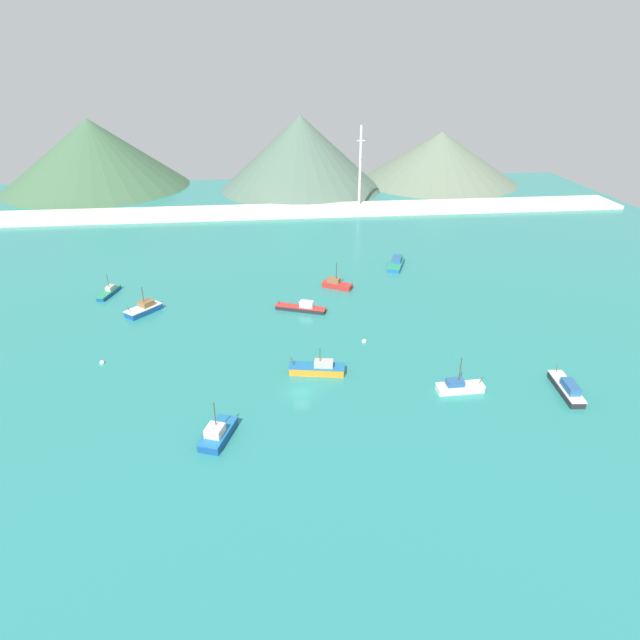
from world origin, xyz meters
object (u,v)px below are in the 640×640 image
fishing_boat_6 (567,388)px  fishing_boat_8 (337,284)px  fishing_boat_5 (218,433)px  fishing_boat_1 (109,292)px  fishing_boat_2 (396,263)px  fishing_boat_7 (318,368)px  fishing_boat_4 (459,387)px  buoy_1 (364,341)px  radio_tower (360,167)px  buoy_0 (102,363)px  fishing_boat_0 (144,309)px  fishing_boat_3 (302,308)px

fishing_boat_6 → fishing_boat_8: size_ratio=1.36×
fishing_boat_5 → fishing_boat_1: bearing=117.2°
fishing_boat_2 → fishing_boat_8: 21.59m
fishing_boat_7 → fishing_boat_8: bearing=77.4°
fishing_boat_4 → buoy_1: 22.20m
fishing_boat_2 → fishing_boat_6: 62.09m
fishing_boat_1 → radio_tower: radio_tower is taller
fishing_boat_6 → buoy_0: 80.35m
fishing_boat_2 → fishing_boat_8: size_ratio=1.42×
fishing_boat_5 → radio_tower: bearing=71.4°
fishing_boat_6 → buoy_0: size_ratio=11.45×
fishing_boat_0 → fishing_boat_2: size_ratio=0.76×
fishing_boat_4 → buoy_0: size_ratio=9.06×
fishing_boat_0 → fishing_boat_5: (18.46, -44.45, 0.05)m
fishing_boat_6 → fishing_boat_0: bearing=152.6°
fishing_boat_2 → buoy_0: bearing=-146.4°
fishing_boat_5 → radio_tower: (42.58, 126.87, 13.42)m
fishing_boat_1 → fishing_boat_5: (28.30, -55.16, 0.31)m
buoy_1 → fishing_boat_8: bearing=93.7°
fishing_boat_5 → buoy_1: 37.34m
fishing_boat_4 → fishing_boat_6: 17.57m
fishing_boat_4 → radio_tower: (3.77, 118.69, 13.54)m
fishing_boat_0 → radio_tower: (61.04, 82.42, 13.47)m
fishing_boat_1 → fishing_boat_8: bearing=-1.8°
fishing_boat_1 → fishing_boat_6: bearing=-30.3°
fishing_boat_1 → fishing_boat_3: fishing_boat_1 is taller
fishing_boat_4 → radio_tower: size_ratio=0.28×
fishing_boat_2 → buoy_1: (-15.73, -39.71, -0.70)m
fishing_boat_7 → fishing_boat_5: bearing=-134.9°
buoy_1 → fishing_boat_3: bearing=125.6°
fishing_boat_3 → buoy_1: 18.79m
fishing_boat_0 → fishing_boat_3: bearing=-4.5°
fishing_boat_3 → fishing_boat_5: fishing_boat_5 is taller
fishing_boat_4 → radio_tower: radio_tower is taller
fishing_boat_0 → fishing_boat_1: fishing_boat_0 is taller
fishing_boat_0 → fishing_boat_6: size_ratio=0.79×
fishing_boat_7 → fishing_boat_8: 38.20m
fishing_boat_1 → fishing_boat_7: fishing_boat_1 is taller
fishing_boat_8 → fishing_boat_6: bearing=-56.5°
fishing_boat_3 → fishing_boat_5: (-15.36, -41.77, 0.20)m
fishing_boat_4 → fishing_boat_5: fishing_boat_5 is taller
fishing_boat_2 → buoy_1: fishing_boat_2 is taller
fishing_boat_6 → radio_tower: 122.61m
fishing_boat_4 → fishing_boat_8: size_ratio=1.07×
fishing_boat_1 → buoy_0: size_ratio=9.48×
fishing_boat_5 → fishing_boat_7: fishing_boat_5 is taller
fishing_boat_5 → fishing_boat_7: bearing=45.1°
fishing_boat_1 → buoy_1: fishing_boat_1 is taller
fishing_boat_4 → fishing_boat_7: 23.99m
fishing_boat_7 → radio_tower: bearing=76.6°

